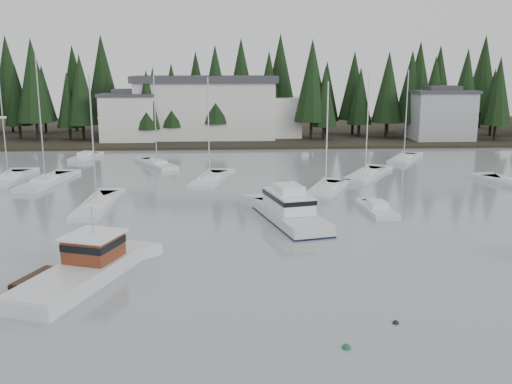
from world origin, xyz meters
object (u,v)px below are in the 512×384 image
sailboat_2 (9,180)px  sailboat_3 (404,160)px  cabin_cruiser_center (290,213)px  house_east_a (441,114)px  sailboat_11 (365,176)px  house_west (129,116)px  sailboat_6 (97,207)px  sailboat_10 (210,181)px  sailboat_5 (325,191)px  sailboat_12 (46,183)px  runabout_3 (85,158)px  lobster_boat_brown (80,273)px  sailboat_7 (157,165)px  harbor_inn (217,108)px  runabout_1 (377,211)px

sailboat_2 → sailboat_3: (50.23, 12.06, 0.01)m
cabin_cruiser_center → sailboat_2: bearing=44.0°
house_east_a → sailboat_11: size_ratio=0.82×
house_west → sailboat_6: sailboat_6 is taller
sailboat_2 → sailboat_10: (23.30, -1.82, -0.01)m
cabin_cruiser_center → sailboat_5: bearing=-37.8°
sailboat_11 → sailboat_2: bearing=120.3°
sailboat_12 → runabout_3: (0.19, 17.92, 0.05)m
sailboat_2 → sailboat_5: (35.65, -8.00, -0.00)m
sailboat_3 → sailboat_12: 47.53m
sailboat_12 → runabout_3: bearing=6.2°
sailboat_10 → sailboat_3: bearing=-50.4°
lobster_boat_brown → sailboat_7: sailboat_7 is taller
sailboat_6 → sailboat_7: 23.30m
runabout_3 → sailboat_3: bearing=-82.3°
sailboat_3 → lobster_boat_brown: bearing=172.7°
house_west → sailboat_10: (14.63, -34.70, -4.60)m
lobster_boat_brown → sailboat_11: sailboat_11 is taller
cabin_cruiser_center → sailboat_2: 36.21m
house_east_a → harbor_inn: 39.21m
house_east_a → cabin_cruiser_center: (-32.04, -51.20, -4.19)m
sailboat_5 → lobster_boat_brown: bearing=165.0°
sailboat_6 → runabout_1: (25.79, -3.03, 0.07)m
sailboat_2 → sailboat_12: size_ratio=0.87×
sailboat_11 → sailboat_12: bearing=123.5°
sailboat_7 → sailboat_12: bearing=106.3°
house_east_a → cabin_cruiser_center: house_east_a is taller
harbor_inn → sailboat_5: sailboat_5 is taller
sailboat_2 → sailboat_12: (4.85, -2.07, 0.01)m
harbor_inn → sailboat_12: size_ratio=1.97×
sailboat_11 → sailboat_12: 37.11m
house_west → lobster_boat_brown: size_ratio=0.89×
sailboat_5 → sailboat_12: sailboat_12 is taller
lobster_boat_brown → cabin_cruiser_center: size_ratio=0.93×
house_west → cabin_cruiser_center: 56.76m
sailboat_6 → sailboat_5: bearing=-75.2°
sailboat_6 → sailboat_12: bearing=36.0°
house_east_a → sailboat_5: 48.41m
sailboat_7 → sailboat_10: size_ratio=1.13×
runabout_1 → sailboat_12: bearing=63.6°
harbor_inn → sailboat_11: (18.18, -36.01, -5.71)m
runabout_1 → lobster_boat_brown: bearing=122.1°
lobster_boat_brown → sailboat_11: size_ratio=0.83×
runabout_1 → sailboat_11: bearing=-13.1°
sailboat_7 → sailboat_11: 27.49m
sailboat_10 → sailboat_2: bearing=97.9°
house_east_a → sailboat_2: 70.47m
sailboat_7 → runabout_3: sailboat_7 is taller
sailboat_10 → runabout_1: bearing=-121.4°
lobster_boat_brown → runabout_3: lobster_boat_brown is taller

